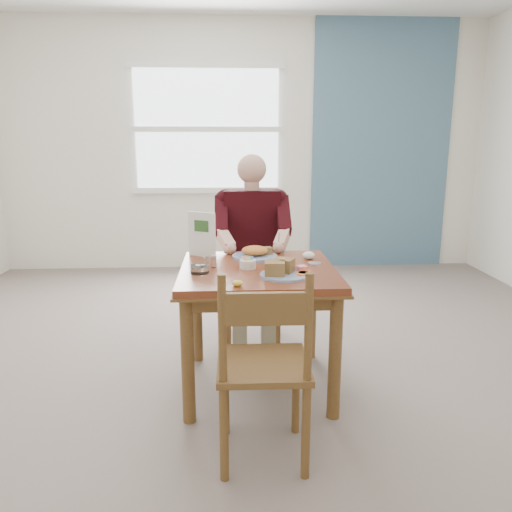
{
  "coord_description": "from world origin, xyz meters",
  "views": [
    {
      "loc": [
        -0.16,
        -2.82,
        1.48
      ],
      "look_at": [
        -0.01,
        0.0,
        0.82
      ],
      "focal_mm": 35.0,
      "sensor_mm": 36.0,
      "label": 1
    }
  ],
  "objects": [
    {
      "name": "lemon_wedge",
      "position": [
        -0.13,
        -0.38,
        0.77
      ],
      "size": [
        0.06,
        0.05,
        0.03
      ],
      "primitive_type": "ellipsoid",
      "rotation": [
        0.0,
        0.0,
        -0.08
      ],
      "color": "yellow",
      "rests_on": "table"
    },
    {
      "name": "wall_back",
      "position": [
        0.0,
        3.0,
        1.4
      ],
      "size": [
        5.5,
        0.0,
        5.5
      ],
      "primitive_type": "plane",
      "rotation": [
        1.57,
        0.0,
        0.0
      ],
      "color": "white",
      "rests_on": "ground"
    },
    {
      "name": "floor",
      "position": [
        0.0,
        0.0,
        0.0
      ],
      "size": [
        6.0,
        6.0,
        0.0
      ],
      "primitive_type": "plane",
      "color": "#74655E",
      "rests_on": "ground"
    },
    {
      "name": "diner",
      "position": [
        0.0,
        0.71,
        0.81
      ],
      "size": [
        0.53,
        0.56,
        1.39
      ],
      "color": "tan",
      "rests_on": "chair_far"
    },
    {
      "name": "accent_panel",
      "position": [
        1.6,
        2.98,
        1.4
      ],
      "size": [
        1.6,
        0.02,
        2.8
      ],
      "primitive_type": "cube",
      "color": "#476C85",
      "rests_on": "ground"
    },
    {
      "name": "shakers",
      "position": [
        -0.28,
        0.02,
        0.79
      ],
      "size": [
        0.08,
        0.03,
        0.07
      ],
      "color": "white",
      "rests_on": "table"
    },
    {
      "name": "near_plate",
      "position": [
        0.12,
        -0.19,
        0.78
      ],
      "size": [
        0.32,
        0.32,
        0.09
      ],
      "color": "white",
      "rests_on": "table"
    },
    {
      "name": "window",
      "position": [
        -0.4,
        2.97,
        1.6
      ],
      "size": [
        1.72,
        0.04,
        1.42
      ],
      "color": "white",
      "rests_on": "wall_back"
    },
    {
      "name": "metal_dish",
      "position": [
        0.35,
        0.06,
        0.76
      ],
      "size": [
        0.1,
        0.1,
        0.01
      ],
      "primitive_type": "cylinder",
      "rotation": [
        0.0,
        0.0,
        0.27
      ],
      "color": "silver",
      "rests_on": "table"
    },
    {
      "name": "menu",
      "position": [
        -0.34,
        0.31,
        0.9
      ],
      "size": [
        0.18,
        0.11,
        0.29
      ],
      "color": "white",
      "rests_on": "table"
    },
    {
      "name": "chair_far",
      "position": [
        0.0,
        0.8,
        0.48
      ],
      "size": [
        0.42,
        0.42,
        0.95
      ],
      "color": "brown",
      "rests_on": "ground"
    },
    {
      "name": "caddy",
      "position": [
        -0.06,
        -0.01,
        0.78
      ],
      "size": [
        0.1,
        0.1,
        0.07
      ],
      "color": "white",
      "rests_on": "table"
    },
    {
      "name": "creamer",
      "position": [
        -0.33,
        -0.1,
        0.77
      ],
      "size": [
        0.13,
        0.13,
        0.05
      ],
      "color": "white",
      "rests_on": "table"
    },
    {
      "name": "napkin",
      "position": [
        0.33,
        0.19,
        0.77
      ],
      "size": [
        0.1,
        0.09,
        0.05
      ],
      "primitive_type": "ellipsoid",
      "rotation": [
        0.0,
        0.0,
        0.42
      ],
      "color": "white",
      "rests_on": "table"
    },
    {
      "name": "chair_near",
      "position": [
        -0.02,
        -0.74,
        0.48
      ],
      "size": [
        0.42,
        0.42,
        0.95
      ],
      "color": "brown",
      "rests_on": "ground"
    },
    {
      "name": "table",
      "position": [
        0.0,
        0.0,
        0.64
      ],
      "size": [
        0.92,
        0.92,
        0.75
      ],
      "color": "maroon",
      "rests_on": "ground"
    },
    {
      "name": "far_plate",
      "position": [
        0.0,
        0.26,
        0.78
      ],
      "size": [
        0.34,
        0.34,
        0.08
      ],
      "color": "white",
      "rests_on": "table"
    }
  ]
}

